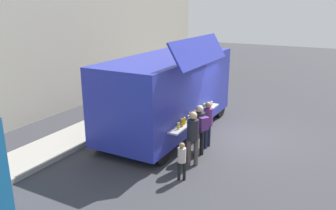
# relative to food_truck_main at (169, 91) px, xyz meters

# --- Properties ---
(ground_plane) EXTENTS (60.00, 60.00, 0.00)m
(ground_plane) POSITION_rel_food_truck_main_xyz_m (0.57, -2.56, -1.57)
(ground_plane) COLOR #38383D
(curb_strip) EXTENTS (28.00, 1.60, 0.15)m
(curb_strip) POSITION_rel_food_truck_main_xyz_m (-4.00, 2.62, -1.50)
(curb_strip) COLOR #9E998E
(curb_strip) RESTS_ON ground
(food_truck_main) EXTENTS (6.45, 2.99, 3.65)m
(food_truck_main) POSITION_rel_food_truck_main_xyz_m (0.00, 0.00, 0.00)
(food_truck_main) COLOR #2A32A6
(food_truck_main) RESTS_ON ground
(trash_bin) EXTENTS (0.60, 0.60, 0.87)m
(trash_bin) POSITION_rel_food_truck_main_xyz_m (4.46, 2.32, -1.14)
(trash_bin) COLOR #2B6538
(trash_bin) RESTS_ON ground
(customer_front_ordering) EXTENTS (0.33, 0.33, 1.60)m
(customer_front_ordering) POSITION_rel_food_truck_main_xyz_m (-0.74, -1.85, -0.62)
(customer_front_ordering) COLOR #1F223A
(customer_front_ordering) RESTS_ON ground
(customer_mid_with_backpack) EXTENTS (0.49, 0.54, 1.67)m
(customer_mid_with_backpack) POSITION_rel_food_truck_main_xyz_m (-1.48, -1.88, -0.55)
(customer_mid_with_backpack) COLOR black
(customer_mid_with_backpack) RESTS_ON ground
(customer_rear_waiting) EXTENTS (0.35, 0.35, 1.70)m
(customer_rear_waiting) POSITION_rel_food_truck_main_xyz_m (-2.21, -1.96, -0.56)
(customer_rear_waiting) COLOR #504440
(customer_rear_waiting) RESTS_ON ground
(child_near_queue) EXTENTS (0.23, 0.23, 1.11)m
(child_near_queue) POSITION_rel_food_truck_main_xyz_m (-3.15, -2.07, -0.91)
(child_near_queue) COLOR black
(child_near_queue) RESTS_ON ground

